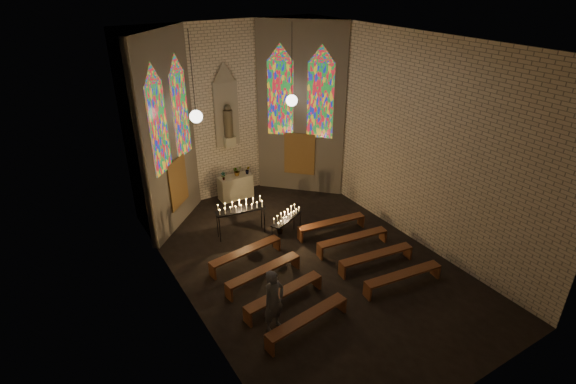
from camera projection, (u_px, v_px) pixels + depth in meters
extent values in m
plane|color=black|center=(308.00, 263.00, 14.77)|extent=(12.00, 12.00, 0.00)
cube|color=beige|center=(225.00, 114.00, 17.74)|extent=(8.00, 0.02, 7.00)
cube|color=beige|center=(487.00, 271.00, 8.63)|extent=(8.00, 0.02, 7.00)
cube|color=beige|center=(180.00, 198.00, 11.31)|extent=(0.02, 12.00, 7.00)
cube|color=beige|center=(409.00, 140.00, 15.06)|extent=(0.02, 12.00, 7.00)
cube|color=silver|center=(314.00, 41.00, 11.60)|extent=(8.00, 12.00, 0.01)
cube|color=beige|center=(168.00, 135.00, 15.50)|extent=(2.72, 2.72, 7.00)
cube|color=beige|center=(301.00, 111.00, 18.08)|extent=(2.72, 2.72, 7.00)
cube|color=#4C3F8C|center=(159.00, 129.00, 14.54)|extent=(0.78, 0.78, 3.00)
cube|color=#4C3F8C|center=(181.00, 115.00, 15.94)|extent=(0.78, 0.78, 3.00)
cube|color=#4C3F8C|center=(280.00, 98.00, 17.88)|extent=(0.78, 0.78, 3.00)
cube|color=#4C3F8C|center=(320.00, 101.00, 17.54)|extent=(0.78, 0.78, 3.00)
cube|color=brown|center=(178.00, 183.00, 16.28)|extent=(0.95, 0.95, 1.80)
cube|color=brown|center=(300.00, 154.00, 18.74)|extent=(0.95, 0.95, 1.80)
cube|color=gray|center=(226.00, 114.00, 17.68)|extent=(1.00, 0.12, 2.60)
cone|color=gray|center=(224.00, 72.00, 16.93)|extent=(1.00, 1.00, 0.80)
cube|color=beige|center=(229.00, 142.00, 18.07)|extent=(0.45, 0.30, 0.40)
cylinder|color=brown|center=(228.00, 124.00, 17.73)|extent=(0.36, 0.36, 1.10)
sphere|color=brown|center=(227.00, 108.00, 17.43)|extent=(0.26, 0.26, 0.26)
sphere|color=white|center=(196.00, 117.00, 15.09)|extent=(0.44, 0.44, 0.44)
cylinder|color=black|center=(192.00, 75.00, 14.45)|extent=(0.02, 0.02, 2.80)
sphere|color=white|center=(292.00, 101.00, 16.87)|extent=(0.44, 0.44, 0.44)
cylinder|color=black|center=(292.00, 62.00, 16.23)|extent=(0.02, 0.02, 2.80)
cube|color=beige|center=(236.00, 187.00, 18.68)|extent=(1.40, 0.60, 1.00)
imported|color=#4C723F|center=(223.00, 176.00, 18.04)|extent=(0.19, 0.13, 0.34)
imported|color=#4C723F|center=(237.00, 171.00, 18.42)|extent=(0.42, 0.38, 0.40)
imported|color=#4C723F|center=(248.00, 170.00, 18.57)|extent=(0.23, 0.20, 0.34)
imported|color=#4C723F|center=(280.00, 229.00, 16.29)|extent=(0.29, 0.29, 0.39)
cube|color=black|center=(241.00, 210.00, 15.85)|extent=(1.81, 0.70, 0.06)
cylinder|color=black|center=(220.00, 230.00, 15.67)|extent=(0.03, 0.03, 0.99)
cylinder|color=black|center=(265.00, 220.00, 16.23)|extent=(0.03, 0.03, 0.99)
cylinder|color=black|center=(217.00, 225.00, 15.94)|extent=(0.03, 0.03, 0.99)
cylinder|color=black|center=(261.00, 216.00, 16.50)|extent=(0.03, 0.03, 0.99)
cube|color=black|center=(287.00, 219.00, 15.67)|extent=(1.47, 0.92, 0.05)
cylinder|color=black|center=(279.00, 239.00, 15.28)|extent=(0.03, 0.03, 0.82)
cylinder|color=black|center=(300.00, 222.00, 16.30)|extent=(0.03, 0.03, 0.82)
cylinder|color=black|center=(272.00, 237.00, 15.42)|extent=(0.03, 0.03, 0.82)
cylinder|color=black|center=(294.00, 220.00, 16.44)|extent=(0.03, 0.03, 0.82)
cube|color=#5C301A|center=(246.00, 251.00, 14.57)|extent=(2.61, 0.69, 0.06)
cube|color=#5C301A|center=(212.00, 271.00, 13.97)|extent=(0.11, 0.37, 0.47)
cube|color=#5C301A|center=(277.00, 243.00, 15.38)|extent=(0.11, 0.37, 0.47)
cube|color=#5C301A|center=(332.00, 222.00, 16.20)|extent=(2.61, 0.69, 0.06)
cube|color=#5C301A|center=(300.00, 235.00, 15.84)|extent=(0.11, 0.37, 0.47)
cube|color=#5C301A|center=(361.00, 220.00, 16.77)|extent=(0.11, 0.37, 0.47)
cube|color=#5C301A|center=(264.00, 270.00, 13.66)|extent=(2.61, 0.69, 0.06)
cube|color=#5C301A|center=(229.00, 293.00, 13.06)|extent=(0.11, 0.37, 0.47)
cube|color=#5C301A|center=(295.00, 261.00, 14.47)|extent=(0.11, 0.37, 0.47)
cube|color=#5C301A|center=(353.00, 237.00, 15.29)|extent=(2.61, 0.69, 0.06)
cube|color=#5C301A|center=(320.00, 252.00, 14.93)|extent=(0.11, 0.37, 0.47)
cube|color=#5C301A|center=(383.00, 235.00, 15.86)|extent=(0.11, 0.37, 0.47)
cube|color=#5C301A|center=(284.00, 292.00, 12.75)|extent=(2.61, 0.69, 0.06)
cube|color=#5C301A|center=(248.00, 317.00, 12.15)|extent=(0.11, 0.37, 0.47)
cube|color=#5C301A|center=(317.00, 281.00, 13.56)|extent=(0.11, 0.37, 0.47)
cube|color=#5C301A|center=(377.00, 255.00, 14.37)|extent=(2.61, 0.69, 0.06)
cube|color=#5C301A|center=(342.00, 270.00, 14.01)|extent=(0.11, 0.37, 0.47)
cube|color=#5C301A|center=(408.00, 251.00, 14.95)|extent=(0.11, 0.37, 0.47)
cube|color=#5C301A|center=(308.00, 317.00, 11.84)|extent=(2.61, 0.69, 0.06)
cube|color=#5C301A|center=(269.00, 346.00, 11.24)|extent=(0.11, 0.37, 0.47)
cube|color=#5C301A|center=(341.00, 303.00, 12.65)|extent=(0.11, 0.37, 0.47)
cube|color=#5C301A|center=(403.00, 274.00, 13.46)|extent=(2.61, 0.69, 0.06)
cube|color=#5C301A|center=(367.00, 292.00, 13.10)|extent=(0.11, 0.37, 0.47)
cube|color=#5C301A|center=(435.00, 270.00, 14.04)|extent=(0.11, 0.37, 0.47)
imported|color=#4C4D56|center=(274.00, 301.00, 11.71)|extent=(0.76, 0.59, 1.84)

